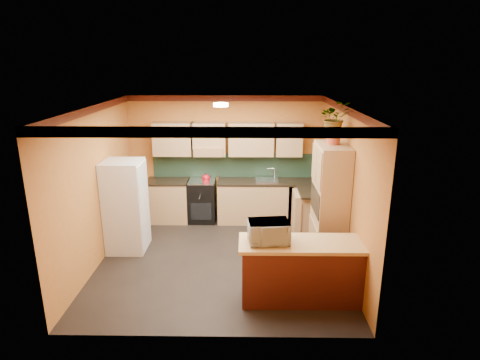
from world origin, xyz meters
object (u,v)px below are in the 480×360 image
(microwave, at_px, (269,232))
(pantry, at_px, (329,206))
(base_cabinets_back, at_px, (231,202))
(stove, at_px, (202,201))
(breakfast_bar, at_px, (304,273))
(fridge, at_px, (126,206))

(microwave, bearing_deg, pantry, 40.11)
(base_cabinets_back, bearing_deg, microwave, -77.97)
(stove, xyz_separation_m, breakfast_bar, (1.81, -3.05, -0.02))
(breakfast_bar, bearing_deg, pantry, 64.42)
(breakfast_bar, bearing_deg, stove, 120.67)
(fridge, distance_m, pantry, 3.64)
(base_cabinets_back, xyz_separation_m, stove, (-0.62, -0.00, 0.02))
(fridge, xyz_separation_m, breakfast_bar, (3.05, -1.62, -0.41))
(stove, xyz_separation_m, fridge, (-1.24, -1.42, 0.39))
(fridge, relative_size, pantry, 0.81)
(fridge, distance_m, breakfast_bar, 3.48)
(breakfast_bar, bearing_deg, fridge, 151.94)
(base_cabinets_back, height_order, stove, stove)
(stove, xyz_separation_m, microwave, (1.27, -3.05, 0.63))
(fridge, bearing_deg, stove, 48.83)
(fridge, bearing_deg, microwave, -32.85)
(base_cabinets_back, distance_m, breakfast_bar, 3.27)
(base_cabinets_back, xyz_separation_m, breakfast_bar, (1.18, -3.05, 0.00))
(base_cabinets_back, height_order, breakfast_bar, same)
(pantry, bearing_deg, breakfast_bar, -115.58)
(pantry, height_order, microwave, pantry)
(base_cabinets_back, bearing_deg, fridge, -142.74)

